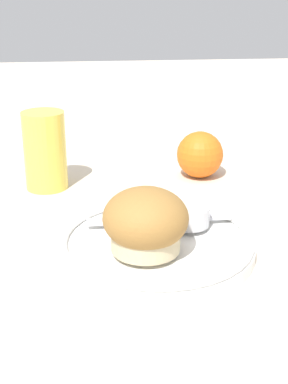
{
  "coord_description": "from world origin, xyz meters",
  "views": [
    {
      "loc": [
        -0.05,
        -0.54,
        0.29
      ],
      "look_at": [
        0.01,
        0.04,
        0.06
      ],
      "focal_mm": 50.0,
      "sensor_mm": 36.0,
      "label": 1
    }
  ],
  "objects_px": {
    "muffin": "(148,222)",
    "butter_knife": "(160,219)",
    "orange_fruit": "(200,155)",
    "juice_glass": "(45,151)"
  },
  "relations": [
    {
      "from": "muffin",
      "to": "butter_knife",
      "type": "xyz_separation_m",
      "value": [
        0.02,
        0.07,
        -0.03
      ]
    },
    {
      "from": "orange_fruit",
      "to": "juice_glass",
      "type": "xyz_separation_m",
      "value": [
        -0.24,
        -0.02,
        0.02
      ]
    },
    {
      "from": "orange_fruit",
      "to": "juice_glass",
      "type": "relative_size",
      "value": 0.63
    },
    {
      "from": "juice_glass",
      "to": "butter_knife",
      "type": "bearing_deg",
      "value": -50.07
    },
    {
      "from": "butter_knife",
      "to": "juice_glass",
      "type": "distance_m",
      "value": 0.23
    },
    {
      "from": "butter_knife",
      "to": "orange_fruit",
      "type": "distance_m",
      "value": 0.22
    },
    {
      "from": "orange_fruit",
      "to": "juice_glass",
      "type": "bearing_deg",
      "value": -174.34
    },
    {
      "from": "muffin",
      "to": "butter_knife",
      "type": "distance_m",
      "value": 0.08
    },
    {
      "from": "muffin",
      "to": "butter_knife",
      "type": "bearing_deg",
      "value": 73.01
    },
    {
      "from": "muffin",
      "to": "juice_glass",
      "type": "distance_m",
      "value": 0.28
    }
  ]
}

